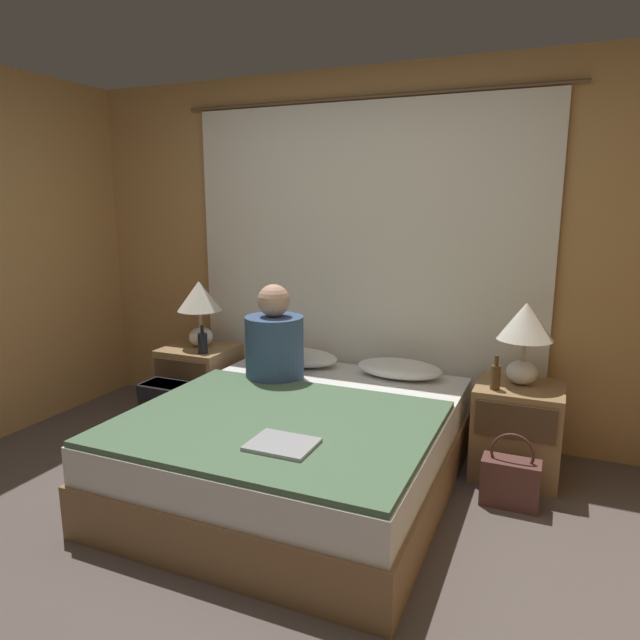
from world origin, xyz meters
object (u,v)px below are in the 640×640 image
beer_bottle_on_right_stand (496,376)px  laptop_on_bed (282,444)px  lamp_left (199,303)px  nightstand_left (200,383)px  pillow_left (299,357)px  person_left_in_bed (274,342)px  pillow_right (399,369)px  bed (300,447)px  lamp_right (525,330)px  backpack_on_floor (167,407)px  handbag_on_floor (510,481)px  nightstand_right (517,430)px  beer_bottle_on_left_stand (203,343)px

beer_bottle_on_right_stand → laptop_on_bed: size_ratio=0.66×
lamp_left → laptop_on_bed: (1.31, -1.24, -0.37)m
nightstand_left → pillow_left: 0.82m
person_left_in_bed → pillow_right: bearing=26.9°
laptop_on_bed → person_left_in_bed: bearing=119.5°
lamp_left → person_left_in_bed: bearing=-20.0°
bed → pillow_right: pillow_right is taller
bed → beer_bottle_on_right_stand: beer_bottle_on_right_stand is taller
nightstand_left → lamp_right: bearing=1.0°
lamp_right → lamp_left: bearing=180.0°
nightstand_left → backpack_on_floor: nightstand_left is taller
laptop_on_bed → pillow_right: bearing=82.0°
nightstand_left → bed: bearing=-29.3°
beer_bottle_on_right_stand → lamp_right: bearing=51.1°
bed → pillow_left: 0.90m
lamp_left → handbag_on_floor: size_ratio=1.18×
nightstand_right → backpack_on_floor: nightstand_right is taller
pillow_left → beer_bottle_on_left_stand: size_ratio=2.79×
nightstand_left → backpack_on_floor: (-0.00, -0.39, -0.06)m
pillow_left → person_left_in_bed: size_ratio=0.91×
bed → beer_bottle_on_left_stand: 1.19m
nightstand_left → backpack_on_floor: bearing=-90.5°
nightstand_right → beer_bottle_on_right_stand: beer_bottle_on_right_stand is taller
nightstand_right → handbag_on_floor: bearing=-89.2°
bed → beer_bottle_on_right_stand: size_ratio=9.54×
bed → nightstand_left: 1.30m
nightstand_left → lamp_left: size_ratio=1.14×
lamp_right → pillow_left: size_ratio=0.86×
beer_bottle_on_right_stand → handbag_on_floor: 0.58m
lamp_left → backpack_on_floor: size_ratio=1.23×
bed → nightstand_left: nightstand_left is taller
lamp_left → pillow_left: (0.77, 0.09, -0.35)m
pillow_left → person_left_in_bed: person_left_in_bed is taller
bed → person_left_in_bed: person_left_in_bed is taller
pillow_left → laptop_on_bed: pillow_left is taller
bed → lamp_right: lamp_right is taller
person_left_in_bed → beer_bottle_on_right_stand: bearing=4.9°
bed → pillow_right: bearing=64.5°
nightstand_right → person_left_in_bed: 1.58m
nightstand_right → lamp_left: lamp_left is taller
bed → handbag_on_floor: 1.17m
bed → lamp_left: (-1.13, 0.67, 0.65)m
lamp_right → laptop_on_bed: lamp_right is taller
nightstand_right → person_left_in_bed: size_ratio=0.89×
nightstand_left → person_left_in_bed: (0.77, -0.24, 0.45)m
pillow_right → handbag_on_floor: (0.77, -0.52, -0.40)m
bed → person_left_in_bed: size_ratio=3.04×
pillow_right → laptop_on_bed: 1.34m
pillow_left → pillow_right: size_ratio=1.00×
lamp_left → beer_bottle_on_left_stand: size_ratio=2.39×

